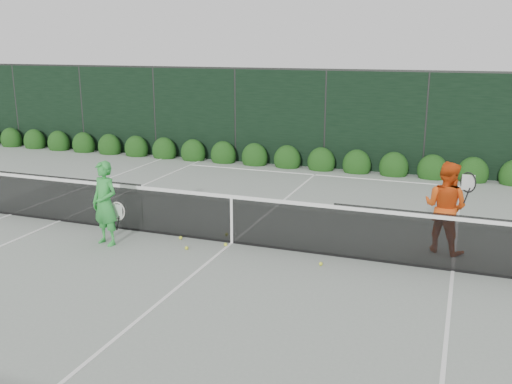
% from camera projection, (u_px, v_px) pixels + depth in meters
% --- Properties ---
extents(ground, '(80.00, 80.00, 0.00)m').
position_uv_depth(ground, '(232.00, 243.00, 11.18)').
color(ground, gray).
rests_on(ground, ground).
extents(tennis_net, '(12.90, 0.10, 1.07)m').
position_uv_depth(tennis_net, '(231.00, 217.00, 11.05)').
color(tennis_net, '#10311D').
rests_on(tennis_net, ground).
extents(player_woman, '(0.69, 0.53, 1.64)m').
position_uv_depth(player_woman, '(105.00, 203.00, 10.94)').
color(player_woman, green).
rests_on(player_woman, ground).
extents(player_man, '(1.03, 0.93, 1.72)m').
position_uv_depth(player_man, '(445.00, 207.00, 10.54)').
color(player_man, '#E24F13').
rests_on(player_man, ground).
extents(court_lines, '(11.03, 23.83, 0.01)m').
position_uv_depth(court_lines, '(232.00, 243.00, 11.18)').
color(court_lines, white).
rests_on(court_lines, ground).
extents(windscreen_fence, '(32.00, 21.07, 3.06)m').
position_uv_depth(windscreen_fence, '(159.00, 204.00, 8.34)').
color(windscreen_fence, black).
rests_on(windscreen_fence, ground).
extents(hedge_row, '(31.66, 0.65, 0.94)m').
position_uv_depth(hedge_row, '(321.00, 162.00, 17.61)').
color(hedge_row, '#13330E').
rests_on(hedge_row, ground).
extents(tennis_balls, '(3.04, 1.06, 0.07)m').
position_uv_depth(tennis_balls, '(226.00, 245.00, 10.97)').
color(tennis_balls, '#D3E132').
rests_on(tennis_balls, ground).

